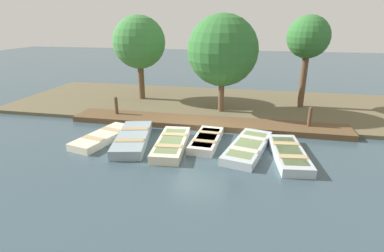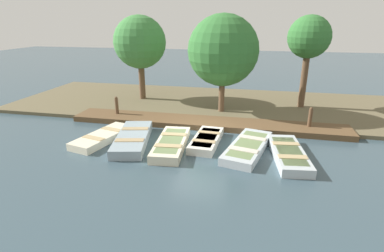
# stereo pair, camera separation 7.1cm
# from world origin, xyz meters

# --- Properties ---
(ground_plane) EXTENTS (80.00, 80.00, 0.00)m
(ground_plane) POSITION_xyz_m (0.00, 0.00, 0.00)
(ground_plane) COLOR #384C56
(shore_bank) EXTENTS (8.00, 24.00, 0.18)m
(shore_bank) POSITION_xyz_m (-5.00, 0.00, 0.09)
(shore_bank) COLOR brown
(shore_bank) RESTS_ON ground_plane
(dock_walkway) EXTENTS (1.59, 13.24, 0.27)m
(dock_walkway) POSITION_xyz_m (-1.32, 0.00, 0.13)
(dock_walkway) COLOR brown
(dock_walkway) RESTS_ON ground_plane
(rowboat_0) EXTENTS (3.15, 1.75, 0.33)m
(rowboat_0) POSITION_xyz_m (1.44, -3.95, 0.16)
(rowboat_0) COLOR beige
(rowboat_0) RESTS_ON ground_plane
(rowboat_1) EXTENTS (3.65, 1.95, 0.41)m
(rowboat_1) POSITION_xyz_m (1.45, -2.61, 0.20)
(rowboat_1) COLOR #8C9EA8
(rowboat_1) RESTS_ON ground_plane
(rowboat_2) EXTENTS (3.27, 1.37, 0.37)m
(rowboat_2) POSITION_xyz_m (1.63, -0.89, 0.18)
(rowboat_2) COLOR beige
(rowboat_2) RESTS_ON ground_plane
(rowboat_3) EXTENTS (2.67, 1.13, 0.34)m
(rowboat_3) POSITION_xyz_m (0.91, 0.41, 0.16)
(rowboat_3) COLOR beige
(rowboat_3) RESTS_ON ground_plane
(rowboat_4) EXTENTS (3.59, 1.95, 0.34)m
(rowboat_4) POSITION_xyz_m (1.29, 2.11, 0.17)
(rowboat_4) COLOR #B2BCC1
(rowboat_4) RESTS_ON ground_plane
(rowboat_5) EXTENTS (3.24, 1.45, 0.35)m
(rowboat_5) POSITION_xyz_m (1.63, 3.60, 0.17)
(rowboat_5) COLOR #B2BCC1
(rowboat_5) RESTS_ON ground_plane
(mooring_post_near) EXTENTS (0.17, 0.17, 1.16)m
(mooring_post_near) POSITION_xyz_m (-1.47, -4.67, 0.59)
(mooring_post_near) COLOR brown
(mooring_post_near) RESTS_ON ground_plane
(mooring_post_far) EXTENTS (0.17, 0.17, 1.16)m
(mooring_post_far) POSITION_xyz_m (-1.47, 4.75, 0.59)
(mooring_post_far) COLOR brown
(mooring_post_far) RESTS_ON ground_plane
(park_tree_far_left) EXTENTS (3.10, 3.10, 5.15)m
(park_tree_far_left) POSITION_xyz_m (-5.08, -4.64, 3.58)
(park_tree_far_left) COLOR brown
(park_tree_far_left) RESTS_ON ground_plane
(park_tree_left) EXTENTS (3.61, 3.61, 5.19)m
(park_tree_left) POSITION_xyz_m (-3.34, 0.51, 3.38)
(park_tree_left) COLOR brown
(park_tree_left) RESTS_ON ground_plane
(park_tree_center) EXTENTS (2.25, 2.25, 5.13)m
(park_tree_center) POSITION_xyz_m (-5.18, 4.84, 3.92)
(park_tree_center) COLOR brown
(park_tree_center) RESTS_ON ground_plane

